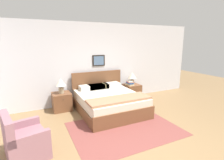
{
  "coord_description": "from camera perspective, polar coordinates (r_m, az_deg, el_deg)",
  "views": [
    {
      "loc": [
        -1.9,
        -2.42,
        2.01
      ],
      "look_at": [
        0.06,
        1.64,
        1.01
      ],
      "focal_mm": 28.0,
      "sensor_mm": 36.0,
      "label": 1
    }
  ],
  "objects": [
    {
      "name": "table_lamp_near_window",
      "position": [
        5.27,
        -16.38,
        -1.19
      ],
      "size": [
        0.29,
        0.29,
        0.43
      ],
      "color": "gray",
      "rests_on": "nightstand_near_window"
    },
    {
      "name": "book_novel_upper",
      "position": [
        6.09,
        5.86,
        -0.99
      ],
      "size": [
        0.19,
        0.27,
        0.04
      ],
      "rotation": [
        0.0,
        0.0,
        0.07
      ],
      "color": "#335693",
      "rests_on": "book_hardcover_middle"
    },
    {
      "name": "armchair",
      "position": [
        3.61,
        -26.78,
        -17.46
      ],
      "size": [
        0.79,
        0.87,
        0.83
      ],
      "rotation": [
        0.0,
        0.0,
        -1.36
      ],
      "color": "#8E606B",
      "rests_on": "ground_plane"
    },
    {
      "name": "wall_back",
      "position": [
        5.79,
        -6.41,
        5.37
      ],
      "size": [
        7.97,
        0.09,
        2.6
      ],
      "color": "silver",
      "rests_on": "ground_plane"
    },
    {
      "name": "book_thick_bottom",
      "position": [
        6.1,
        5.85,
        -1.57
      ],
      "size": [
        0.23,
        0.3,
        0.03
      ],
      "rotation": [
        0.0,
        0.0,
        0.1
      ],
      "color": "beige",
      "rests_on": "nightstand_by_door"
    },
    {
      "name": "nightstand_near_window",
      "position": [
        5.44,
        -16.05,
        -6.77
      ],
      "size": [
        0.53,
        0.54,
        0.52
      ],
      "color": "brown",
      "rests_on": "ground_plane"
    },
    {
      "name": "bed",
      "position": [
        5.13,
        -1.07,
        -6.98
      ],
      "size": [
        1.7,
        1.95,
        1.05
      ],
      "color": "brown",
      "rests_on": "ground_plane"
    },
    {
      "name": "ground_plane",
      "position": [
        3.67,
        11.05,
        -20.93
      ],
      "size": [
        16.0,
        16.0,
        0.0
      ],
      "primitive_type": "plane",
      "color": "olive"
    },
    {
      "name": "book_slim_near_top",
      "position": [
        6.08,
        5.87,
        -0.7
      ],
      "size": [
        0.16,
        0.22,
        0.02
      ],
      "rotation": [
        0.0,
        0.0,
        0.01
      ],
      "color": "#B7332D",
      "rests_on": "book_novel_upper"
    },
    {
      "name": "table_lamp_by_door",
      "position": [
        6.13,
        6.57,
        1.1
      ],
      "size": [
        0.29,
        0.29,
        0.43
      ],
      "color": "gray",
      "rests_on": "nightstand_by_door"
    },
    {
      "name": "nightstand_by_door",
      "position": [
        6.28,
        6.48,
        -3.77
      ],
      "size": [
        0.53,
        0.54,
        0.52
      ],
      "color": "brown",
      "rests_on": "ground_plane"
    },
    {
      "name": "book_paperback_top",
      "position": [
        6.07,
        5.88,
        -0.39
      ],
      "size": [
        0.18,
        0.28,
        0.04
      ],
      "rotation": [
        0.0,
        0.0,
        -0.18
      ],
      "color": "silver",
      "rests_on": "book_slim_near_top"
    },
    {
      "name": "book_hardcover_middle",
      "position": [
        6.1,
        5.86,
        -1.31
      ],
      "size": [
        0.17,
        0.23,
        0.03
      ],
      "rotation": [
        0.0,
        0.0,
        0.12
      ],
      "color": "beige",
      "rests_on": "book_thick_bottom"
    },
    {
      "name": "area_rug_main",
      "position": [
        4.27,
        4.14,
        -15.53
      ],
      "size": [
        2.45,
        1.82,
        0.01
      ],
      "color": "brown",
      "rests_on": "ground_plane"
    }
  ]
}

